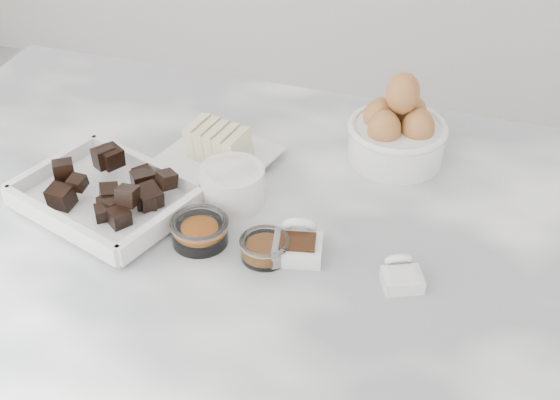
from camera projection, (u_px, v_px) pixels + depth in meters
The scene contains 9 objects.
marble_slab at pixel (259, 246), 1.03m from camera, with size 1.20×0.80×0.04m, color white.
chocolate_dish at pixel (105, 192), 1.05m from camera, with size 0.27×0.24×0.06m.
butter_plate at pixel (215, 150), 1.14m from camera, with size 0.18×0.18×0.06m.
sugar_ramekin at pixel (232, 184), 1.06m from camera, with size 0.09×0.09×0.05m.
egg_bowl at pixel (397, 132), 1.14m from camera, with size 0.15×0.15×0.14m.
honey_bowl at pixel (265, 248), 0.98m from camera, with size 0.06×0.06×0.03m.
zest_bowl at pixel (200, 230), 1.00m from camera, with size 0.08×0.08×0.03m.
vanilla_spoon at pixel (298, 243), 0.98m from camera, with size 0.07×0.08×0.05m.
salt_spoon at pixel (401, 275), 0.94m from camera, with size 0.06×0.07×0.04m.
Camera 1 is at (0.27, -0.74, 1.59)m, focal length 50.00 mm.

